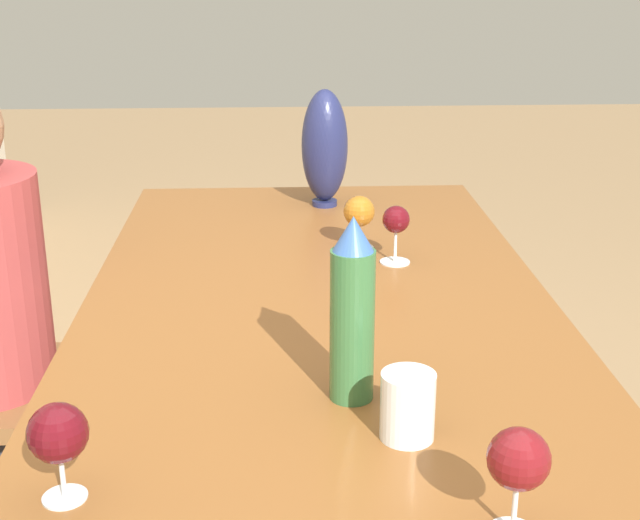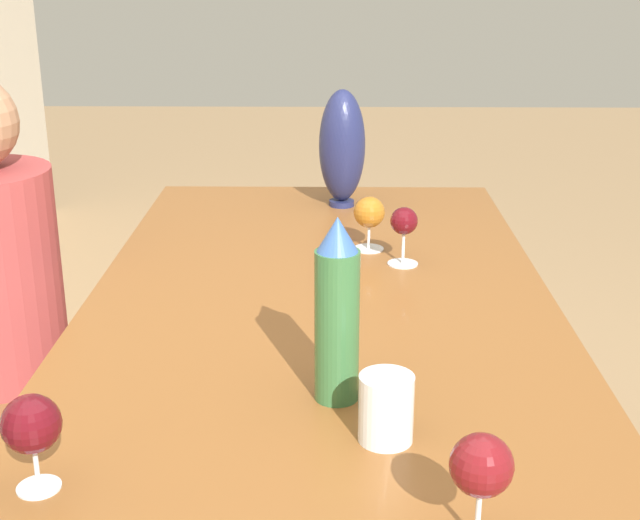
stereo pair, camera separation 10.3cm
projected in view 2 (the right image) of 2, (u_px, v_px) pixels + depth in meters
dining_table at (318, 389)px, 1.58m from camera, size 2.27×0.94×0.76m
water_bottle at (337, 313)px, 1.35m from camera, size 0.07×0.07×0.30m
water_tumbler at (386, 408)px, 1.27m from camera, size 0.08×0.08×0.10m
vase at (342, 147)px, 2.39m from camera, size 0.12×0.12×0.32m
wine_glass_1 at (31, 426)px, 1.14m from camera, size 0.08×0.08×0.13m
wine_glass_2 at (404, 224)px, 1.96m from camera, size 0.07×0.07×0.13m
wine_glass_4 at (369, 214)px, 2.06m from camera, size 0.07×0.07×0.13m
wine_glass_5 at (481, 468)px, 1.03m from camera, size 0.08×0.08×0.14m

